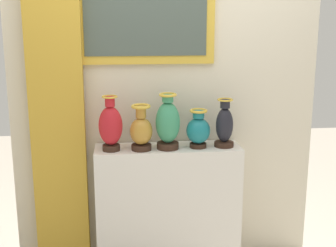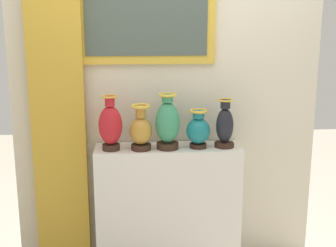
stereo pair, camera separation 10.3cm
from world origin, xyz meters
TOP-DOWN VIEW (x-y plane):
  - display_shelf at (0.00, 0.00)m, footprint 1.05×0.30m
  - back_wall at (-0.00, 0.21)m, footprint 2.26×0.14m
  - curtain_gold at (-0.78, 0.09)m, footprint 0.38×0.08m
  - vase_crimson at (-0.40, -0.05)m, footprint 0.17×0.17m
  - vase_ochre at (-0.19, -0.05)m, footprint 0.16×0.16m
  - vase_jade at (-0.01, -0.04)m, footprint 0.17×0.17m
  - vase_teal at (0.21, -0.03)m, footprint 0.17×0.17m
  - vase_onyx at (0.40, -0.03)m, footprint 0.14×0.14m

SIDE VIEW (x-z plane):
  - display_shelf at x=0.00m, z-range 0.00..0.95m
  - vase_teal at x=0.21m, z-range 0.94..1.22m
  - vase_ochre at x=-0.19m, z-range 0.93..1.26m
  - vase_onyx at x=0.40m, z-range 0.93..1.28m
  - vase_crimson at x=-0.40m, z-range 0.93..1.32m
  - vase_jade at x=-0.01m, z-range 0.94..1.33m
  - curtain_gold at x=-0.78m, z-range 0.00..2.29m
  - back_wall at x=0.00m, z-range 0.01..3.11m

